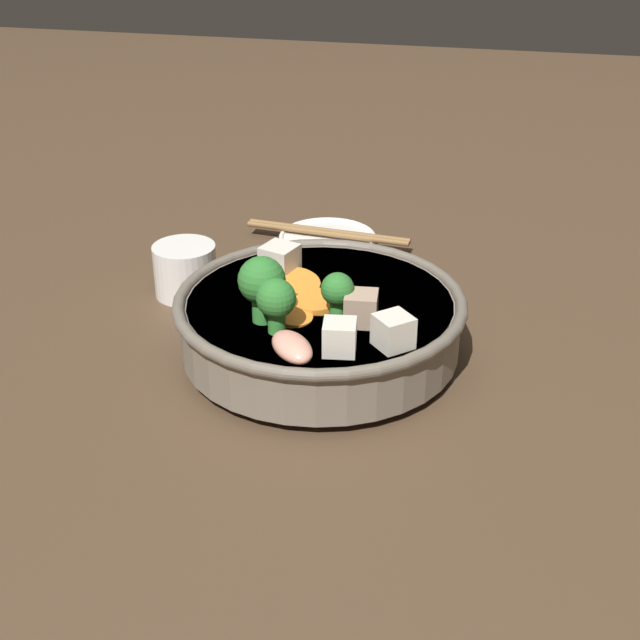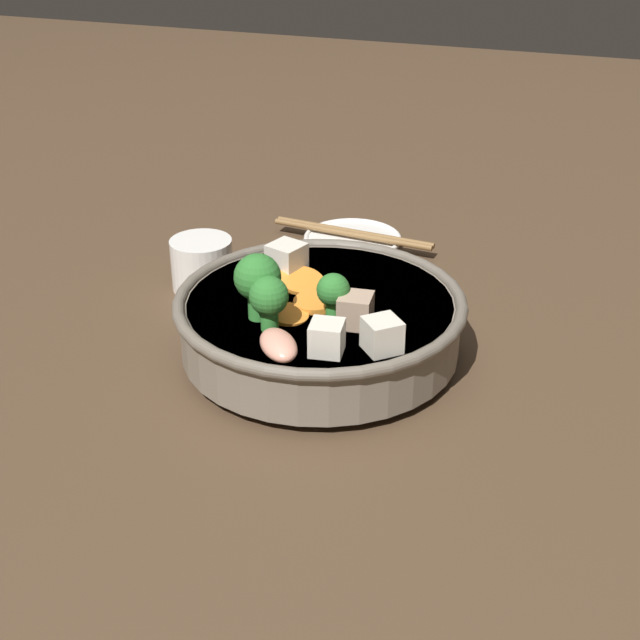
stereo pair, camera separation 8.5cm
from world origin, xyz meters
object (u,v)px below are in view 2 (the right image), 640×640
at_px(stirfry_bowl, 319,318).
at_px(tea_cup, 202,264).
at_px(chopsticks_pair, 353,233).
at_px(side_saucer, 352,240).

relative_size(stirfry_bowl, tea_cup, 4.03).
xyz_separation_m(tea_cup, chopsticks_pair, (0.12, 0.17, -0.01)).
distance_m(stirfry_bowl, chopsticks_pair, 0.28).
bearing_deg(tea_cup, chopsticks_pair, 53.66).
height_order(tea_cup, chopsticks_pair, tea_cup).
distance_m(side_saucer, chopsticks_pair, 0.01).
relative_size(side_saucer, chopsticks_pair, 0.58).
xyz_separation_m(stirfry_bowl, chopsticks_pair, (-0.05, 0.27, -0.03)).
bearing_deg(side_saucer, chopsticks_pair, 180.00).
relative_size(stirfry_bowl, side_saucer, 2.29).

